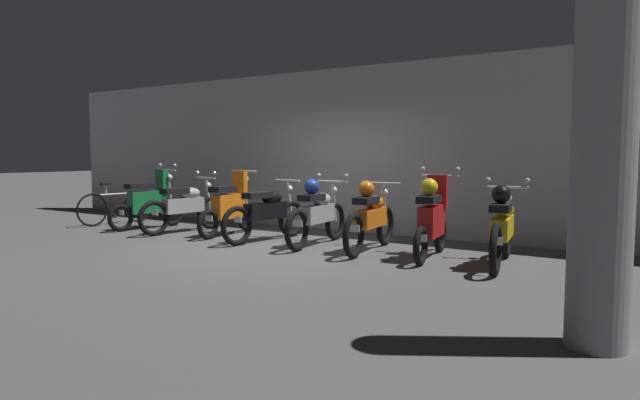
{
  "coord_description": "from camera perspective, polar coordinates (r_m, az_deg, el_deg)",
  "views": [
    {
      "loc": [
        5.43,
        -6.8,
        1.47
      ],
      "look_at": [
        0.61,
        0.53,
        0.75
      ],
      "focal_mm": 31.16,
      "sensor_mm": 36.0,
      "label": 1
    }
  ],
  "objects": [
    {
      "name": "motorbike_slot_0",
      "position": [
        11.54,
        -17.16,
        -0.2
      ],
      "size": [
        0.58,
        1.68,
        1.29
      ],
      "color": "black",
      "rests_on": "ground"
    },
    {
      "name": "motorbike_slot_3",
      "position": [
        9.48,
        -5.51,
        -1.26
      ],
      "size": [
        0.56,
        1.95,
        1.03
      ],
      "color": "black",
      "rests_on": "ground"
    },
    {
      "name": "ground_plane",
      "position": [
        8.82,
        -5.22,
        -4.92
      ],
      "size": [
        80.0,
        80.0,
        0.0
      ],
      "primitive_type": "plane",
      "color": "#4C4C4F"
    },
    {
      "name": "motorbike_slot_7",
      "position": [
        7.67,
        18.2,
        -2.6
      ],
      "size": [
        0.58,
        1.94,
        1.15
      ],
      "color": "black",
      "rests_on": "ground"
    },
    {
      "name": "motorbike_slot_4",
      "position": [
        8.97,
        -0.26,
        -1.34
      ],
      "size": [
        0.59,
        1.95,
        1.15
      ],
      "color": "black",
      "rests_on": "ground"
    },
    {
      "name": "motorbike_slot_1",
      "position": [
        10.82,
        -13.74,
        -0.63
      ],
      "size": [
        0.59,
        1.95,
        1.15
      ],
      "color": "black",
      "rests_on": "ground"
    },
    {
      "name": "motorbike_slot_5",
      "position": [
        8.44,
        5.24,
        -1.75
      ],
      "size": [
        0.56,
        1.95,
        1.08
      ],
      "color": "black",
      "rests_on": "ground"
    },
    {
      "name": "bicycle",
      "position": [
        12.5,
        -20.25,
        -0.69
      ],
      "size": [
        0.5,
        1.72,
        0.89
      ],
      "color": "black",
      "rests_on": "ground"
    },
    {
      "name": "support_pillar",
      "position": [
        4.63,
        27.13,
        5.26
      ],
      "size": [
        0.46,
        0.46,
        3.11
      ],
      "primitive_type": "cylinder",
      "color": "gray",
      "rests_on": "ground"
    },
    {
      "name": "back_wall",
      "position": [
        10.77,
        3.06,
        5.14
      ],
      "size": [
        16.0,
        0.3,
        3.11
      ],
      "primitive_type": "cube",
      "color": "#ADADB2",
      "rests_on": "ground"
    },
    {
      "name": "motorbike_slot_2",
      "position": [
        10.25,
        -9.25,
        -0.66
      ],
      "size": [
        0.56,
        1.68,
        1.18
      ],
      "color": "black",
      "rests_on": "ground"
    },
    {
      "name": "motorbike_slot_6",
      "position": [
        8.01,
        11.42,
        -1.87
      ],
      "size": [
        0.58,
        1.68,
        1.29
      ],
      "color": "black",
      "rests_on": "ground"
    }
  ]
}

